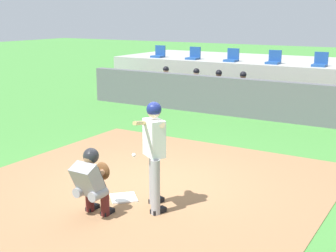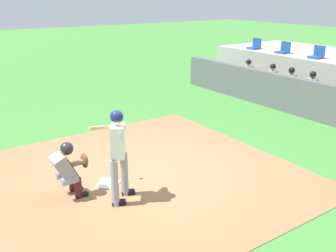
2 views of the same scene
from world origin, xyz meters
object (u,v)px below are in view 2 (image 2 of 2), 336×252
(dugout_player_0, at_px, (246,75))
(stadium_seat_1, at_px, (283,50))
(dugout_player_2, at_px, (288,85))
(stadium_seat_0, at_px, (255,46))
(batter_at_plate, at_px, (118,150))
(dugout_player_3, at_px, (309,90))
(dugout_player_1, at_px, (269,81))
(catcher_crouched, at_px, (69,167))
(stadium_seat_2, at_px, (317,55))
(home_plate, at_px, (108,184))

(dugout_player_0, relative_size, stadium_seat_1, 2.71)
(stadium_seat_1, bearing_deg, dugout_player_2, -45.69)
(dugout_player_2, relative_size, stadium_seat_0, 2.71)
(dugout_player_0, height_order, dugout_player_2, same)
(batter_at_plate, bearing_deg, dugout_player_3, 102.91)
(dugout_player_2, bearing_deg, dugout_player_1, 180.00)
(catcher_crouched, distance_m, stadium_seat_1, 11.74)
(batter_at_plate, bearing_deg, catcher_crouched, -133.98)
(batter_at_plate, relative_size, stadium_seat_2, 3.76)
(stadium_seat_2, bearing_deg, stadium_seat_0, 180.00)
(home_plate, xyz_separation_m, dugout_player_3, (-1.19, 8.14, 0.65))
(dugout_player_1, bearing_deg, batter_at_plate, -66.20)
(home_plate, bearing_deg, stadium_seat_1, 111.76)
(catcher_crouched, distance_m, dugout_player_3, 9.02)
(dugout_player_2, relative_size, stadium_seat_1, 2.71)
(stadium_seat_1, height_order, stadium_seat_2, same)
(dugout_player_3, distance_m, stadium_seat_0, 5.01)
(batter_at_plate, relative_size, catcher_crouched, 1.20)
(dugout_player_2, height_order, stadium_seat_2, stadium_seat_2)
(home_plate, bearing_deg, dugout_player_0, 117.16)
(catcher_crouched, relative_size, dugout_player_0, 1.15)
(dugout_player_2, height_order, stadium_seat_0, stadium_seat_0)
(dugout_player_0, distance_m, dugout_player_2, 2.10)
(dugout_player_1, relative_size, stadium_seat_1, 2.71)
(home_plate, xyz_separation_m, stadium_seat_0, (-5.69, 10.18, 1.51))
(batter_at_plate, bearing_deg, dugout_player_1, 113.80)
(home_plate, relative_size, dugout_player_1, 0.34)
(home_plate, xyz_separation_m, dugout_player_0, (-4.18, 8.14, 0.65))
(batter_at_plate, bearing_deg, stadium_seat_1, 114.87)
(dugout_player_2, distance_m, stadium_seat_2, 2.24)
(stadium_seat_2, bearing_deg, batter_at_plate, -73.03)
(home_plate, height_order, dugout_player_2, dugout_player_2)
(home_plate, height_order, batter_at_plate, batter_at_plate)
(dugout_player_3, relative_size, stadium_seat_2, 2.71)
(stadium_seat_0, distance_m, stadium_seat_2, 3.25)
(dugout_player_1, distance_m, dugout_player_2, 0.86)
(dugout_player_0, relative_size, dugout_player_2, 1.00)
(stadium_seat_1, bearing_deg, stadium_seat_2, 0.00)
(dugout_player_0, distance_m, stadium_seat_2, 2.81)
(stadium_seat_1, bearing_deg, batter_at_plate, -65.13)
(home_plate, xyz_separation_m, stadium_seat_2, (-2.44, 10.18, 1.51))
(home_plate, distance_m, stadium_seat_1, 11.06)
(dugout_player_3, distance_m, stadium_seat_2, 2.54)
(batter_at_plate, height_order, catcher_crouched, batter_at_plate)
(home_plate, bearing_deg, stadium_seat_2, 103.47)
(dugout_player_3, bearing_deg, stadium_seat_2, 121.46)
(batter_at_plate, height_order, dugout_player_0, batter_at_plate)
(batter_at_plate, distance_m, dugout_player_2, 8.68)
(dugout_player_2, relative_size, dugout_player_3, 1.00)
(batter_at_plate, distance_m, stadium_seat_0, 12.09)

